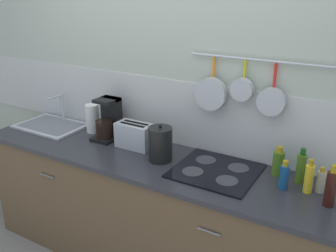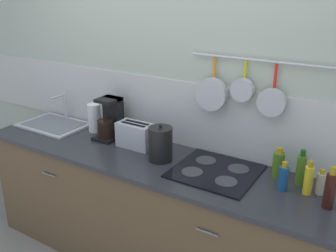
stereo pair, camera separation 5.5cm
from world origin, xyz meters
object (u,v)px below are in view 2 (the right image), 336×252
coffee_maker (110,121)px  bottle_cooking_wine (321,183)px  bottle_vinegar (308,180)px  bottle_olive_oil (330,190)px  bottle_dish_soap (278,164)px  bottle_sesame_oil (301,169)px  paper_towel_roll (95,118)px  bottle_hot_sauce (283,178)px  kettle (160,144)px  toaster (136,135)px

coffee_maker → bottle_cooking_wine: (1.58, -0.03, -0.06)m
bottle_vinegar → bottle_olive_oil: bottle_olive_oil is taller
bottle_dish_soap → bottle_sesame_oil: bottle_sesame_oil is taller
paper_towel_roll → bottle_olive_oil: size_ratio=0.95×
paper_towel_roll → bottle_hot_sauce: (1.58, -0.13, -0.04)m
paper_towel_roll → bottle_olive_oil: bearing=-5.7°
bottle_vinegar → kettle: bearing=-175.7°
paper_towel_roll → bottle_dish_soap: 1.50m
paper_towel_roll → bottle_vinegar: bearing=-3.3°
coffee_maker → kettle: (0.56, -0.14, -0.02)m
paper_towel_roll → bottle_hot_sauce: paper_towel_roll is taller
toaster → coffee_maker: bearing=170.4°
coffee_maker → bottle_cooking_wine: 1.58m
coffee_maker → bottle_olive_oil: coffee_maker is taller
bottle_dish_soap → coffee_maker: bearing=-177.5°
paper_towel_roll → coffee_maker: (0.19, -0.03, 0.02)m
toaster → paper_towel_roll: bearing=170.3°
paper_towel_roll → bottle_dish_soap: size_ratio=1.19×
toaster → bottle_vinegar: 1.24m
bottle_dish_soap → bottle_sesame_oil: size_ratio=0.85×
toaster → bottle_hot_sauce: (1.10, -0.05, -0.01)m
coffee_maker → kettle: size_ratio=1.23×
bottle_sesame_oil → bottle_vinegar: bottle_sesame_oil is taller
paper_towel_roll → kettle: kettle is taller
bottle_dish_soap → bottle_vinegar: bottle_vinegar is taller
toaster → bottle_sesame_oil: size_ratio=1.28×
bottle_dish_soap → bottle_cooking_wine: bottle_dish_soap is taller
bottle_dish_soap → bottle_olive_oil: 0.40m
bottle_sesame_oil → bottle_olive_oil: bearing=-42.5°
paper_towel_roll → toaster: size_ratio=0.80×
paper_towel_roll → bottle_olive_oil: bottle_olive_oil is taller
paper_towel_roll → toaster: paper_towel_roll is taller
bottle_hot_sauce → bottle_olive_oil: bearing=-12.0°
kettle → bottle_olive_oil: size_ratio=1.07×
bottle_vinegar → bottle_cooking_wine: size_ratio=1.31×
bottle_vinegar → bottle_hot_sauce: bearing=-166.9°
bottle_hot_sauce → bottle_vinegar: bottle_vinegar is taller
kettle → bottle_hot_sauce: bearing=2.8°
coffee_maker → bottle_hot_sauce: (1.38, -0.09, -0.05)m
bottle_dish_soap → bottle_cooking_wine: (0.27, -0.08, -0.02)m
paper_towel_roll → bottle_sesame_oil: paper_towel_roll is taller
kettle → paper_towel_roll: bearing=167.3°
paper_towel_roll → toaster: (0.47, -0.08, -0.02)m
bottle_olive_oil → bottle_sesame_oil: bearing=137.5°
paper_towel_roll → toaster: 0.48m
toaster → bottle_hot_sauce: bearing=-2.5°
coffee_maker → bottle_dish_soap: 1.31m
toaster → bottle_dish_soap: bearing=5.8°
bottle_dish_soap → bottle_vinegar: 0.24m
coffee_maker → toaster: (0.28, -0.05, -0.04)m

